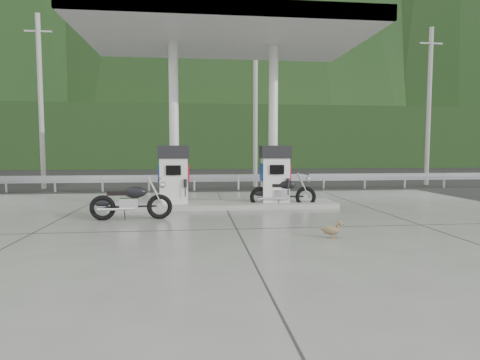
{
  "coord_description": "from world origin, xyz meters",
  "views": [
    {
      "loc": [
        -0.93,
        -10.07,
        1.87
      ],
      "look_at": [
        0.3,
        1.0,
        1.0
      ],
      "focal_mm": 30.0,
      "sensor_mm": 36.0,
      "label": 1
    }
  ],
  "objects": [
    {
      "name": "ground",
      "position": [
        0.0,
        0.0,
        0.0
      ],
      "size": [
        160.0,
        160.0,
        0.0
      ],
      "primitive_type": "plane",
      "color": "black",
      "rests_on": "ground"
    },
    {
      "name": "forecourt_apron",
      "position": [
        0.0,
        0.0,
        0.01
      ],
      "size": [
        18.0,
        14.0,
        0.02
      ],
      "primitive_type": "cube",
      "color": "slate",
      "rests_on": "ground"
    },
    {
      "name": "pump_island",
      "position": [
        0.0,
        2.5,
        0.1
      ],
      "size": [
        7.0,
        1.4,
        0.15
      ],
      "primitive_type": "cube",
      "color": "gray",
      "rests_on": "forecourt_apron"
    },
    {
      "name": "gas_pump_left",
      "position": [
        -1.6,
        2.5,
        1.07
      ],
      "size": [
        0.95,
        0.55,
        1.8
      ],
      "primitive_type": null,
      "color": "silver",
      "rests_on": "pump_island"
    },
    {
      "name": "gas_pump_right",
      "position": [
        1.6,
        2.5,
        1.07
      ],
      "size": [
        0.95,
        0.55,
        1.8
      ],
      "primitive_type": null,
      "color": "silver",
      "rests_on": "pump_island"
    },
    {
      "name": "canopy_column_left",
      "position": [
        -1.6,
        2.9,
        2.67
      ],
      "size": [
        0.3,
        0.3,
        5.0
      ],
      "primitive_type": "cylinder",
      "color": "silver",
      "rests_on": "pump_island"
    },
    {
      "name": "canopy_column_right",
      "position": [
        1.6,
        2.9,
        2.67
      ],
      "size": [
        0.3,
        0.3,
        5.0
      ],
      "primitive_type": "cylinder",
      "color": "silver",
      "rests_on": "pump_island"
    },
    {
      "name": "canopy_roof",
      "position": [
        0.0,
        2.5,
        5.37
      ],
      "size": [
        8.5,
        5.0,
        0.4
      ],
      "primitive_type": "cube",
      "color": "beige",
      "rests_on": "canopy_column_left"
    },
    {
      "name": "guardrail",
      "position": [
        0.0,
        8.0,
        0.71
      ],
      "size": [
        26.0,
        0.16,
        1.42
      ],
      "primitive_type": null,
      "color": "#A3A6AA",
      "rests_on": "ground"
    },
    {
      "name": "road",
      "position": [
        0.0,
        11.5,
        0.0
      ],
      "size": [
        60.0,
        7.0,
        0.01
      ],
      "primitive_type": "cube",
      "color": "black",
      "rests_on": "ground"
    },
    {
      "name": "utility_pole_a",
      "position": [
        -8.0,
        9.5,
        4.0
      ],
      "size": [
        0.22,
        0.22,
        8.0
      ],
      "primitive_type": "cylinder",
      "color": "gray",
      "rests_on": "ground"
    },
    {
      "name": "utility_pole_b",
      "position": [
        2.0,
        9.5,
        4.0
      ],
      "size": [
        0.22,
        0.22,
        8.0
      ],
      "primitive_type": "cylinder",
      "color": "gray",
      "rests_on": "ground"
    },
    {
      "name": "utility_pole_c",
      "position": [
        11.0,
        9.5,
        4.0
      ],
      "size": [
        0.22,
        0.22,
        8.0
      ],
      "primitive_type": "cylinder",
      "color": "gray",
      "rests_on": "ground"
    },
    {
      "name": "tree_band",
      "position": [
        0.0,
        30.0,
        3.0
      ],
      "size": [
        80.0,
        6.0,
        6.0
      ],
      "primitive_type": "cube",
      "color": "black",
      "rests_on": "ground"
    },
    {
      "name": "forested_hills",
      "position": [
        0.0,
        60.0,
        0.0
      ],
      "size": [
        100.0,
        40.0,
        140.0
      ],
      "primitive_type": null,
      "color": "black",
      "rests_on": "ground"
    },
    {
      "name": "motorcycle_left",
      "position": [
        -2.61,
        0.57,
        0.49
      ],
      "size": [
        1.99,
        0.68,
        0.93
      ],
      "primitive_type": null,
      "rotation": [
        0.0,
        0.0,
        0.03
      ],
      "color": "black",
      "rests_on": "forecourt_apron"
    },
    {
      "name": "motorcycle_right",
      "position": [
        1.82,
        2.33,
        0.49
      ],
      "size": [
        2.01,
        0.76,
        0.93
      ],
      "primitive_type": null,
      "rotation": [
        0.0,
        0.0,
        -0.07
      ],
      "color": "black",
      "rests_on": "forecourt_apron"
    },
    {
      "name": "duck",
      "position": [
        1.86,
        -2.13,
        0.17
      ],
      "size": [
        0.44,
        0.23,
        0.31
      ],
      "primitive_type": null,
      "rotation": [
        0.0,
        0.0,
        -0.26
      ],
      "color": "brown",
      "rests_on": "forecourt_apron"
    }
  ]
}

